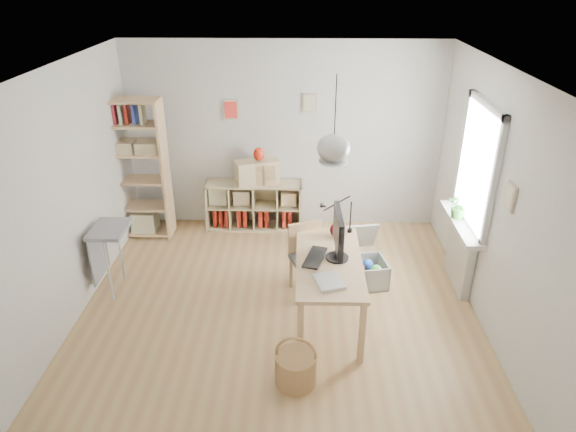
{
  "coord_description": "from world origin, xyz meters",
  "views": [
    {
      "loc": [
        0.23,
        -4.84,
        3.59
      ],
      "look_at": [
        0.1,
        0.3,
        1.05
      ],
      "focal_mm": 32.0,
      "sensor_mm": 36.0,
      "label": 1
    }
  ],
  "objects_px": {
    "desk": "(329,268)",
    "storage_chest": "(359,266)",
    "chair": "(309,255)",
    "monitor": "(338,234)",
    "drawer_chest": "(257,172)",
    "cube_shelf": "(253,208)",
    "tall_bookshelf": "(137,164)"
  },
  "relations": [
    {
      "from": "desk",
      "to": "cube_shelf",
      "type": "height_order",
      "value": "desk"
    },
    {
      "from": "cube_shelf",
      "to": "storage_chest",
      "type": "bearing_deg",
      "value": -45.69
    },
    {
      "from": "cube_shelf",
      "to": "storage_chest",
      "type": "relative_size",
      "value": 1.72
    },
    {
      "from": "tall_bookshelf",
      "to": "cube_shelf",
      "type": "bearing_deg",
      "value": 10.19
    },
    {
      "from": "chair",
      "to": "monitor",
      "type": "height_order",
      "value": "monitor"
    },
    {
      "from": "desk",
      "to": "storage_chest",
      "type": "xyz_separation_m",
      "value": [
        0.43,
        0.75,
        -0.44
      ]
    },
    {
      "from": "drawer_chest",
      "to": "chair",
      "type": "bearing_deg",
      "value": -86.03
    },
    {
      "from": "desk",
      "to": "storage_chest",
      "type": "bearing_deg",
      "value": 60.21
    },
    {
      "from": "drawer_chest",
      "to": "cube_shelf",
      "type": "bearing_deg",
      "value": 133.32
    },
    {
      "from": "cube_shelf",
      "to": "chair",
      "type": "bearing_deg",
      "value": -64.09
    },
    {
      "from": "chair",
      "to": "monitor",
      "type": "xyz_separation_m",
      "value": [
        0.29,
        -0.51,
        0.56
      ]
    },
    {
      "from": "chair",
      "to": "storage_chest",
      "type": "relative_size",
      "value": 1.05
    },
    {
      "from": "desk",
      "to": "storage_chest",
      "type": "relative_size",
      "value": 1.84
    },
    {
      "from": "drawer_chest",
      "to": "storage_chest",
      "type": "bearing_deg",
      "value": -66.7
    },
    {
      "from": "cube_shelf",
      "to": "chair",
      "type": "height_order",
      "value": "chair"
    },
    {
      "from": "desk",
      "to": "chair",
      "type": "height_order",
      "value": "chair"
    },
    {
      "from": "tall_bookshelf",
      "to": "storage_chest",
      "type": "xyz_separation_m",
      "value": [
        3.01,
        -1.2,
        -0.87
      ]
    },
    {
      "from": "monitor",
      "to": "drawer_chest",
      "type": "relative_size",
      "value": 1.01
    },
    {
      "from": "cube_shelf",
      "to": "tall_bookshelf",
      "type": "height_order",
      "value": "tall_bookshelf"
    },
    {
      "from": "cube_shelf",
      "to": "tall_bookshelf",
      "type": "relative_size",
      "value": 0.7
    },
    {
      "from": "cube_shelf",
      "to": "storage_chest",
      "type": "height_order",
      "value": "cube_shelf"
    },
    {
      "from": "cube_shelf",
      "to": "drawer_chest",
      "type": "height_order",
      "value": "drawer_chest"
    },
    {
      "from": "storage_chest",
      "to": "drawer_chest",
      "type": "relative_size",
      "value": 1.34
    },
    {
      "from": "chair",
      "to": "drawer_chest",
      "type": "bearing_deg",
      "value": 92.72
    },
    {
      "from": "monitor",
      "to": "drawer_chest",
      "type": "height_order",
      "value": "monitor"
    },
    {
      "from": "desk",
      "to": "storage_chest",
      "type": "distance_m",
      "value": 0.97
    },
    {
      "from": "storage_chest",
      "to": "desk",
      "type": "bearing_deg",
      "value": -130.82
    },
    {
      "from": "desk",
      "to": "tall_bookshelf",
      "type": "height_order",
      "value": "tall_bookshelf"
    },
    {
      "from": "tall_bookshelf",
      "to": "drawer_chest",
      "type": "height_order",
      "value": "tall_bookshelf"
    },
    {
      "from": "desk",
      "to": "chair",
      "type": "bearing_deg",
      "value": 110.55
    },
    {
      "from": "cube_shelf",
      "to": "drawer_chest",
      "type": "distance_m",
      "value": 0.6
    },
    {
      "from": "storage_chest",
      "to": "monitor",
      "type": "relative_size",
      "value": 1.32
    }
  ]
}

